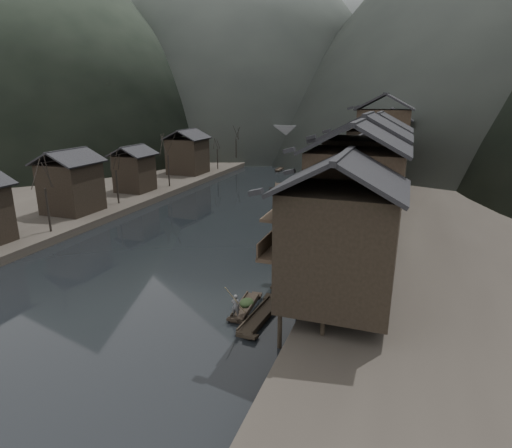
% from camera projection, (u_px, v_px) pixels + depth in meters
% --- Properties ---
extents(water, '(300.00, 300.00, 0.00)m').
position_uv_depth(water, '(171.00, 264.00, 41.82)').
color(water, black).
rests_on(water, ground).
extents(right_bank, '(40.00, 200.00, 1.80)m').
position_uv_depth(right_bank, '(500.00, 196.00, 66.45)').
color(right_bank, '#2D2823').
rests_on(right_bank, ground).
extents(left_bank, '(40.00, 200.00, 1.20)m').
position_uv_depth(left_bank, '(122.00, 172.00, 89.01)').
color(left_bank, '#2D2823').
rests_on(left_bank, ground).
extents(stilt_houses, '(9.00, 67.60, 16.41)m').
position_uv_depth(stilt_houses, '(376.00, 157.00, 51.31)').
color(stilt_houses, black).
rests_on(stilt_houses, ground).
extents(left_houses, '(8.10, 53.20, 8.73)m').
position_uv_depth(left_houses, '(118.00, 166.00, 64.95)').
color(left_houses, black).
rests_on(left_houses, left_bank).
extents(bare_trees, '(3.80, 71.93, 7.60)m').
position_uv_depth(bare_trees, '(162.00, 156.00, 69.75)').
color(bare_trees, black).
rests_on(bare_trees, left_bank).
extents(moored_sampans, '(2.80, 67.99, 0.47)m').
position_uv_depth(moored_sampans, '(336.00, 212.00, 59.99)').
color(moored_sampans, black).
rests_on(moored_sampans, water).
extents(midriver_boats, '(9.49, 24.26, 0.45)m').
position_uv_depth(midriver_boats, '(289.00, 177.00, 86.55)').
color(midriver_boats, black).
rests_on(midriver_boats, water).
extents(stone_bridge, '(40.00, 6.00, 9.00)m').
position_uv_depth(stone_bridge, '(320.00, 142.00, 105.38)').
color(stone_bridge, '#4C4C4F').
rests_on(stone_bridge, ground).
extents(hills, '(320.00, 380.00, 112.53)m').
position_uv_depth(hills, '(387.00, 2.00, 174.79)').
color(hills, black).
rests_on(hills, ground).
extents(hero_sampan, '(1.30, 4.95, 0.43)m').
position_uv_depth(hero_sampan, '(245.00, 307.00, 32.87)').
color(hero_sampan, black).
rests_on(hero_sampan, water).
extents(cargo_heap, '(1.08, 1.42, 0.65)m').
position_uv_depth(cargo_heap, '(247.00, 299.00, 32.91)').
color(cargo_heap, black).
rests_on(cargo_heap, hero_sampan).
extents(boatman, '(0.69, 0.48, 1.79)m').
position_uv_depth(boatman, '(236.00, 303.00, 31.03)').
color(boatman, '#525254').
rests_on(boatman, hero_sampan).
extents(bamboo_pole, '(1.24, 1.96, 3.25)m').
position_uv_depth(bamboo_pole, '(238.00, 271.00, 30.25)').
color(bamboo_pole, '#8C7A51').
rests_on(bamboo_pole, boatman).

